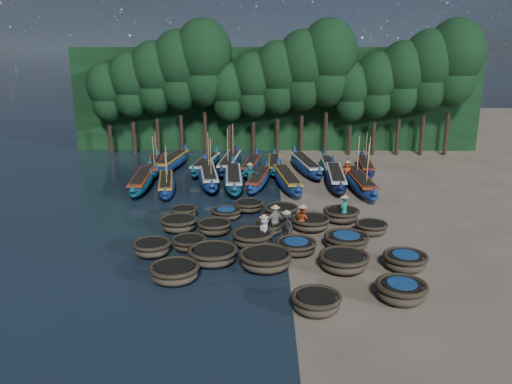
{
  "coord_description": "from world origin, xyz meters",
  "views": [
    {
      "loc": [
        -1.15,
        -27.4,
        9.8
      ],
      "look_at": [
        -1.64,
        2.22,
        1.3
      ],
      "focal_mm": 35.0,
      "sensor_mm": 36.0,
      "label": 1
    }
  ],
  "objects_px": {
    "long_boat_4": "(233,178)",
    "long_boat_15": "(306,165)",
    "long_boat_2": "(166,184)",
    "long_boat_12": "(230,163)",
    "long_boat_1": "(142,180)",
    "coracle_19": "(371,228)",
    "fisherman_5": "(250,174)",
    "coracle_3": "(316,302)",
    "coracle_6": "(213,255)",
    "long_boat_10": "(172,162)",
    "fisherman_6": "(347,172)",
    "long_boat_14": "(274,164)",
    "coracle_8": "(344,261)",
    "coracle_21": "(226,213)",
    "coracle_13": "(296,246)",
    "long_boat_6": "(287,180)",
    "coracle_10": "(152,248)",
    "coracle_23": "(281,211)",
    "coracle_17": "(268,228)",
    "coracle_22": "(249,206)",
    "coracle_5": "(175,272)",
    "long_boat_11": "(206,164)",
    "coracle_4": "(401,291)",
    "coracle_15": "(179,224)",
    "fisherman_0": "(264,229)",
    "fisherman_3": "(286,225)",
    "coracle_7": "(265,259)",
    "coracle_14": "(346,241)",
    "coracle_16": "(214,227)",
    "coracle_12": "(253,238)",
    "fisherman_2": "(302,218)",
    "long_boat_3": "(208,176)",
    "long_boat_13": "(251,165)",
    "coracle_11": "(189,243)",
    "long_boat_9": "(155,166)",
    "coracle_24": "(341,215)",
    "coracle_9": "(405,261)",
    "long_boat_5": "(259,179)",
    "fisherman_1": "(344,209)"
  },
  "relations": [
    {
      "from": "long_boat_2",
      "to": "coracle_19",
      "type": "bearing_deg",
      "value": -43.5
    },
    {
      "from": "fisherman_5",
      "to": "coracle_3",
      "type": "bearing_deg",
      "value": -81.41
    },
    {
      "from": "coracle_5",
      "to": "coracle_9",
      "type": "xyz_separation_m",
      "value": [
        10.41,
        1.38,
        0.01
      ]
    },
    {
      "from": "coracle_6",
      "to": "coracle_13",
      "type": "relative_size",
      "value": 1.19
    },
    {
      "from": "coracle_12",
      "to": "coracle_21",
      "type": "bearing_deg",
      "value": 111.14
    },
    {
      "from": "long_boat_5",
      "to": "long_boat_10",
      "type": "bearing_deg",
      "value": 152.33
    },
    {
      "from": "coracle_24",
      "to": "fisherman_6",
      "type": "xyz_separation_m",
      "value": [
        1.71,
        8.79,
        0.46
      ]
    },
    {
      "from": "coracle_8",
      "to": "fisherman_6",
      "type": "relative_size",
      "value": 1.22
    },
    {
      "from": "long_boat_12",
      "to": "fisherman_6",
      "type": "relative_size",
      "value": 4.59
    },
    {
      "from": "coracle_12",
      "to": "coracle_15",
      "type": "relative_size",
      "value": 0.93
    },
    {
      "from": "long_boat_1",
      "to": "long_boat_3",
      "type": "bearing_deg",
      "value": 10.98
    },
    {
      "from": "coracle_5",
      "to": "long_boat_15",
      "type": "xyz_separation_m",
      "value": [
        7.33,
        20.3,
        0.15
      ]
    },
    {
      "from": "coracle_8",
      "to": "coracle_21",
      "type": "bearing_deg",
      "value": 129.63
    },
    {
      "from": "coracle_12",
      "to": "coracle_21",
      "type": "xyz_separation_m",
      "value": [
        -1.68,
        4.36,
        -0.11
      ]
    },
    {
      "from": "coracle_16",
      "to": "long_boat_15",
      "type": "height_order",
      "value": "long_boat_15"
    },
    {
      "from": "coracle_8",
      "to": "long_boat_3",
      "type": "height_order",
      "value": "long_boat_3"
    },
    {
      "from": "coracle_17",
      "to": "coracle_22",
      "type": "relative_size",
      "value": 0.8
    },
    {
      "from": "coracle_23",
      "to": "long_boat_12",
      "type": "bearing_deg",
      "value": 107.27
    },
    {
      "from": "coracle_10",
      "to": "long_boat_11",
      "type": "relative_size",
      "value": 0.26
    },
    {
      "from": "long_boat_1",
      "to": "long_boat_2",
      "type": "height_order",
      "value": "long_boat_2"
    },
    {
      "from": "fisherman_0",
      "to": "coracle_8",
      "type": "bearing_deg",
      "value": 41.65
    },
    {
      "from": "long_boat_3",
      "to": "long_boat_15",
      "type": "height_order",
      "value": "long_boat_3"
    },
    {
      "from": "coracle_16",
      "to": "long_boat_13",
      "type": "height_order",
      "value": "long_boat_13"
    },
    {
      "from": "coracle_23",
      "to": "long_boat_5",
      "type": "relative_size",
      "value": 0.31
    },
    {
      "from": "coracle_14",
      "to": "fisherman_5",
      "type": "height_order",
      "value": "fisherman_5"
    },
    {
      "from": "coracle_4",
      "to": "coracle_6",
      "type": "relative_size",
      "value": 0.85
    },
    {
      "from": "coracle_22",
      "to": "fisherman_5",
      "type": "distance_m",
      "value": 6.28
    },
    {
      "from": "fisherman_0",
      "to": "fisherman_1",
      "type": "distance_m",
      "value": 5.55
    },
    {
      "from": "coracle_13",
      "to": "long_boat_6",
      "type": "xyz_separation_m",
      "value": [
        0.09,
        12.48,
        0.17
      ]
    },
    {
      "from": "long_boat_11",
      "to": "coracle_7",
      "type": "bearing_deg",
      "value": -67.81
    },
    {
      "from": "coracle_3",
      "to": "coracle_10",
      "type": "relative_size",
      "value": 1.04
    },
    {
      "from": "coracle_14",
      "to": "fisherman_0",
      "type": "distance_m",
      "value": 4.24
    },
    {
      "from": "coracle_4",
      "to": "coracle_15",
      "type": "xyz_separation_m",
      "value": [
        -10.27,
        7.93,
        -0.03
      ]
    },
    {
      "from": "fisherman_0",
      "to": "fisherman_3",
      "type": "bearing_deg",
      "value": 114.4
    },
    {
      "from": "coracle_15",
      "to": "coracle_17",
      "type": "height_order",
      "value": "coracle_15"
    },
    {
      "from": "fisherman_1",
      "to": "long_boat_3",
      "type": "bearing_deg",
      "value": -90.28
    },
    {
      "from": "coracle_17",
      "to": "fisherman_2",
      "type": "height_order",
      "value": "fisherman_2"
    },
    {
      "from": "coracle_9",
      "to": "fisherman_3",
      "type": "relative_size",
      "value": 1.32
    },
    {
      "from": "coracle_7",
      "to": "fisherman_2",
      "type": "xyz_separation_m",
      "value": [
        2.04,
        4.86,
        0.35
      ]
    },
    {
      "from": "coracle_22",
      "to": "fisherman_6",
      "type": "relative_size",
      "value": 1.15
    },
    {
      "from": "coracle_11",
      "to": "long_boat_9",
      "type": "bearing_deg",
      "value": 107.67
    },
    {
      "from": "long_boat_1",
      "to": "fisherman_3",
      "type": "xyz_separation_m",
      "value": [
        10.12,
        -10.21,
        0.27
      ]
    },
    {
      "from": "coracle_6",
      "to": "long_boat_14",
      "type": "xyz_separation_m",
      "value": [
        3.25,
        19.05,
        0.04
      ]
    },
    {
      "from": "long_boat_2",
      "to": "long_boat_12",
      "type": "relative_size",
      "value": 0.83
    },
    {
      "from": "coracle_7",
      "to": "coracle_16",
      "type": "relative_size",
      "value": 1.33
    },
    {
      "from": "coracle_6",
      "to": "long_boat_10",
      "type": "height_order",
      "value": "long_boat_10"
    },
    {
      "from": "long_boat_15",
      "to": "fisherman_1",
      "type": "relative_size",
      "value": 4.45
    },
    {
      "from": "fisherman_0",
      "to": "fisherman_5",
      "type": "xyz_separation_m",
      "value": [
        -1.07,
        11.74,
        0.01
      ]
    },
    {
      "from": "long_boat_4",
      "to": "long_boat_15",
      "type": "xyz_separation_m",
      "value": [
        5.69,
        4.46,
        0.0
      ]
    },
    {
      "from": "coracle_14",
      "to": "coracle_19",
      "type": "xyz_separation_m",
      "value": [
        1.69,
        2.11,
        -0.05
      ]
    }
  ]
}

